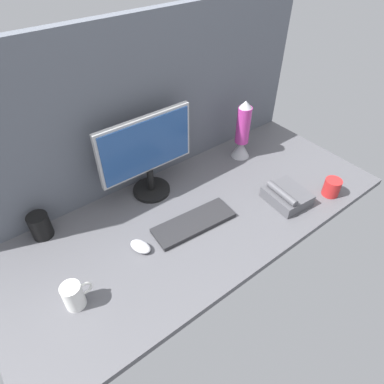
# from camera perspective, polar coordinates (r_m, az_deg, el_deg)

# --- Properties ---
(ground_plane) EXTENTS (1.80, 0.80, 0.03)m
(ground_plane) POSITION_cam_1_polar(r_m,az_deg,el_deg) (1.56, 0.57, -3.78)
(ground_plane) COLOR #515156
(cubicle_wall_back) EXTENTS (1.80, 0.05, 0.77)m
(cubicle_wall_back) POSITION_cam_1_polar(r_m,az_deg,el_deg) (1.58, -8.03, 14.41)
(cubicle_wall_back) COLOR #565B66
(cubicle_wall_back) RESTS_ON ground_plane
(monitor) EXTENTS (0.46, 0.18, 0.40)m
(monitor) POSITION_cam_1_polar(r_m,az_deg,el_deg) (1.53, -7.63, 6.63)
(monitor) COLOR black
(monitor) RESTS_ON ground_plane
(keyboard) EXTENTS (0.38, 0.16, 0.02)m
(keyboard) POSITION_cam_1_polar(r_m,az_deg,el_deg) (1.49, 0.31, -5.21)
(keyboard) COLOR #262628
(keyboard) RESTS_ON ground_plane
(mouse) EXTENTS (0.08, 0.11, 0.03)m
(mouse) POSITION_cam_1_polar(r_m,az_deg,el_deg) (1.41, -8.70, -9.11)
(mouse) COLOR silver
(mouse) RESTS_ON ground_plane
(mug_ceramic_white) EXTENTS (0.11, 0.07, 0.11)m
(mug_ceramic_white) POSITION_cam_1_polar(r_m,az_deg,el_deg) (1.29, -19.35, -16.20)
(mug_ceramic_white) COLOR white
(mug_ceramic_white) RESTS_ON ground_plane
(mug_red_plastic) EXTENTS (0.08, 0.08, 0.09)m
(mug_red_plastic) POSITION_cam_1_polar(r_m,az_deg,el_deg) (1.74, 22.58, 0.75)
(mug_red_plastic) COLOR red
(mug_red_plastic) RESTS_ON ground_plane
(mug_black_travel) EXTENTS (0.09, 0.09, 0.11)m
(mug_black_travel) POSITION_cam_1_polar(r_m,az_deg,el_deg) (1.55, -24.29, -5.24)
(mug_black_travel) COLOR black
(mug_black_travel) RESTS_ON ground_plane
(lava_lamp) EXTENTS (0.10, 0.10, 0.33)m
(lava_lamp) POSITION_cam_1_polar(r_m,az_deg,el_deg) (1.83, 8.51, 9.67)
(lava_lamp) COLOR #A5A5AD
(lava_lamp) RESTS_ON ground_plane
(desk_phone) EXTENTS (0.19, 0.20, 0.09)m
(desk_phone) POSITION_cam_1_polar(r_m,az_deg,el_deg) (1.64, 15.69, -0.64)
(desk_phone) COLOR #4C4C51
(desk_phone) RESTS_ON ground_plane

